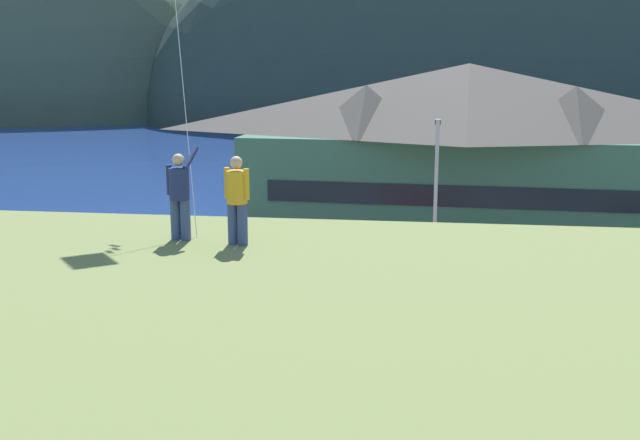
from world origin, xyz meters
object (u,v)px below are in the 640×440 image
at_px(parked_car_mid_row_near, 530,372).
at_px(wharf_dock, 382,200).
at_px(parked_car_front_row_red, 146,352).
at_px(person_kite_flyer, 180,193).
at_px(parking_light_pole, 436,196).
at_px(moored_boat_outer_mooring, 432,189).
at_px(person_companion, 237,198).
at_px(moored_boat_wharfside, 335,191).
at_px(harbor_lodge, 466,149).
at_px(parked_car_mid_row_far, 401,299).
at_px(parked_car_corner_spot, 320,345).
at_px(parked_car_back_row_left, 158,285).
at_px(parked_car_front_row_end, 288,289).
at_px(parked_car_back_row_right, 563,307).

bearing_deg(parked_car_mid_row_near, wharf_dock, 100.67).
xyz_separation_m(parked_car_front_row_red, person_kite_flyer, (3.64, -7.01, 6.32)).
relative_size(parked_car_front_row_red, parking_light_pole, 0.57).
distance_m(moored_boat_outer_mooring, person_companion, 42.95).
bearing_deg(parked_car_mid_row_near, moored_boat_wharfside, 106.14).
xyz_separation_m(harbor_lodge, parked_car_mid_row_far, (-3.08, -14.50, -4.24)).
distance_m(parked_car_corner_spot, person_companion, 10.69).
height_order(moored_boat_wharfside, parked_car_mid_row_far, moored_boat_wharfside).
bearing_deg(parked_car_back_row_left, moored_boat_wharfside, 80.87).
height_order(moored_boat_outer_mooring, parked_car_front_row_end, moored_boat_outer_mooring).
xyz_separation_m(parked_car_back_row_right, parked_car_mid_row_near, (-2.06, -6.37, 0.00)).
relative_size(parked_car_mid_row_near, person_kite_flyer, 2.34).
xyz_separation_m(parked_car_corner_spot, parked_car_front_row_end, (-2.09, 5.80, 0.00)).
distance_m(harbor_lodge, parked_car_back_row_right, 15.44).
xyz_separation_m(parked_car_back_row_right, parking_light_pole, (-4.73, 4.25, 3.35)).
distance_m(wharf_dock, parked_car_mid_row_near, 32.69).
relative_size(parking_light_pole, person_kite_flyer, 4.06).
distance_m(parked_car_corner_spot, parking_light_pole, 10.58).
xyz_separation_m(moored_boat_outer_mooring, parked_car_mid_row_far, (-1.48, -28.47, 0.34)).
bearing_deg(parked_car_corner_spot, parked_car_back_row_right, 30.92).
distance_m(parked_car_back_row_left, parked_car_back_row_right, 15.93).
xyz_separation_m(parked_car_back_row_left, parked_car_mid_row_far, (9.92, -0.51, 0.00)).
relative_size(parked_car_front_row_red, parked_car_mid_row_near, 0.99).
xyz_separation_m(wharf_dock, parking_light_pole, (3.37, -21.50, 4.07)).
bearing_deg(parked_car_mid_row_far, person_kite_flyer, -107.02).
bearing_deg(parked_car_back_row_left, moored_boat_outer_mooring, 67.82).
bearing_deg(parked_car_back_row_left, parked_car_back_row_right, -2.03).
relative_size(parked_car_back_row_left, parked_car_back_row_right, 1.01).
distance_m(parked_car_mid_row_near, person_kite_flyer, 12.45).
bearing_deg(parked_car_mid_row_far, parked_car_mid_row_near, -58.41).
xyz_separation_m(parked_car_front_row_red, parking_light_pole, (9.04, 10.68, 3.35)).
height_order(parked_car_front_row_end, person_companion, person_companion).
xyz_separation_m(moored_boat_outer_mooring, parked_car_front_row_red, (-9.24, -34.94, 0.34)).
distance_m(parked_car_corner_spot, parked_car_front_row_end, 6.16).
bearing_deg(harbor_lodge, parked_car_front_row_end, -118.85).
distance_m(moored_boat_wharfside, parked_car_front_row_end, 26.21).
height_order(wharf_dock, moored_boat_outer_mooring, moored_boat_outer_mooring).
bearing_deg(moored_boat_wharfside, parked_car_corner_spot, -84.23).
relative_size(parked_car_mid_row_near, person_companion, 2.50).
height_order(parked_car_back_row_right, parking_light_pole, parking_light_pole).
relative_size(parked_car_corner_spot, parking_light_pole, 0.57).
distance_m(wharf_dock, parked_car_mid_row_far, 25.80).
distance_m(harbor_lodge, person_companion, 28.93).
distance_m(parking_light_pole, person_kite_flyer, 18.73).
distance_m(parked_car_front_row_red, parked_car_front_row_end, 7.86).
distance_m(parked_car_mid_row_far, parked_car_back_row_right, 6.01).
height_order(moored_boat_outer_mooring, parking_light_pole, parking_light_pole).
bearing_deg(parked_car_mid_row_far, harbor_lodge, 78.02).
height_order(parked_car_back_row_right, parked_car_front_row_end, same).
bearing_deg(person_kite_flyer, parked_car_front_row_end, 91.64).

